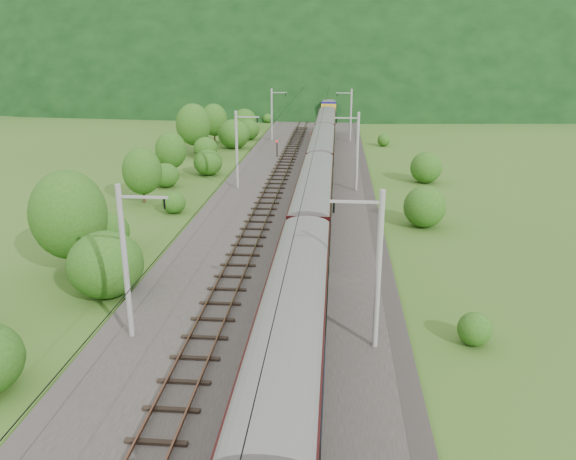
{
  "coord_description": "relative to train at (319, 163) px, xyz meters",
  "views": [
    {
      "loc": [
        4.03,
        -25.01,
        14.47
      ],
      "look_at": [
        0.92,
        11.12,
        2.6
      ],
      "focal_mm": 35.0,
      "sensor_mm": 36.0,
      "label": 1
    }
  ],
  "objects": [
    {
      "name": "ground",
      "position": [
        -2.4,
        -30.14,
        -3.43
      ],
      "size": [
        600.0,
        600.0,
        0.0
      ],
      "primitive_type": "plane",
      "color": "#35581B",
      "rests_on": "ground"
    },
    {
      "name": "railbed",
      "position": [
        -2.4,
        -20.14,
        -3.28
      ],
      "size": [
        14.0,
        220.0,
        0.3
      ],
      "primitive_type": "cube",
      "color": "#38332D",
      "rests_on": "ground"
    },
    {
      "name": "track_left",
      "position": [
        -4.8,
        -20.14,
        -3.06
      ],
      "size": [
        2.4,
        220.0,
        0.27
      ],
      "color": "brown",
      "rests_on": "railbed"
    },
    {
      "name": "track_right",
      "position": [
        0.0,
        -20.14,
        -3.06
      ],
      "size": [
        2.4,
        220.0,
        0.27
      ],
      "color": "brown",
      "rests_on": "railbed"
    },
    {
      "name": "catenary_left",
      "position": [
        -8.52,
        1.86,
        1.07
      ],
      "size": [
        2.54,
        192.28,
        8.0
      ],
      "color": "gray",
      "rests_on": "railbed"
    },
    {
      "name": "catenary_right",
      "position": [
        3.72,
        1.86,
        1.07
      ],
      "size": [
        2.54,
        192.28,
        8.0
      ],
      "color": "gray",
      "rests_on": "railbed"
    },
    {
      "name": "overhead_wires",
      "position": [
        -2.4,
        -20.14,
        3.67
      ],
      "size": [
        4.83,
        198.0,
        0.03
      ],
      "color": "black",
      "rests_on": "ground"
    },
    {
      "name": "mountain_main",
      "position": [
        -2.4,
        229.86,
        -3.43
      ],
      "size": [
        504.0,
        360.0,
        244.0
      ],
      "primitive_type": "ellipsoid",
      "color": "black",
      "rests_on": "ground"
    },
    {
      "name": "mountain_ridge",
      "position": [
        -122.4,
        269.86,
        -3.43
      ],
      "size": [
        336.0,
        280.0,
        132.0
      ],
      "primitive_type": "ellipsoid",
      "color": "black",
      "rests_on": "ground"
    },
    {
      "name": "train",
      "position": [
        0.0,
        0.0,
        0.0
      ],
      "size": [
        2.89,
        138.69,
        5.01
      ],
      "color": "black",
      "rests_on": "ground"
    },
    {
      "name": "hazard_post_near",
      "position": [
        -2.38,
        33.06,
        -2.4
      ],
      "size": [
        0.16,
        0.16,
        1.47
      ],
      "primitive_type": "cylinder",
      "color": "red",
      "rests_on": "railbed"
    },
    {
      "name": "hazard_post_far",
      "position": [
        -2.32,
        35.69,
        -2.4
      ],
      "size": [
        0.16,
        0.16,
        1.46
      ],
      "primitive_type": "cylinder",
      "color": "red",
      "rests_on": "railbed"
    },
    {
      "name": "signal",
      "position": [
        -6.27,
        19.52,
        -1.83
      ],
      "size": [
        0.25,
        0.25,
        2.22
      ],
      "color": "black",
      "rests_on": "railbed"
    },
    {
      "name": "vegetation_left",
      "position": [
        -15.58,
        -6.42,
        -0.7
      ],
      "size": [
        13.13,
        148.18,
        7.03
      ],
      "color": "#254E15",
      "rests_on": "ground"
    },
    {
      "name": "vegetation_right",
      "position": [
        9.77,
        -19.16,
        -2.01
      ],
      "size": [
        6.68,
        105.22,
        3.16
      ],
      "color": "#254E15",
      "rests_on": "ground"
    }
  ]
}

